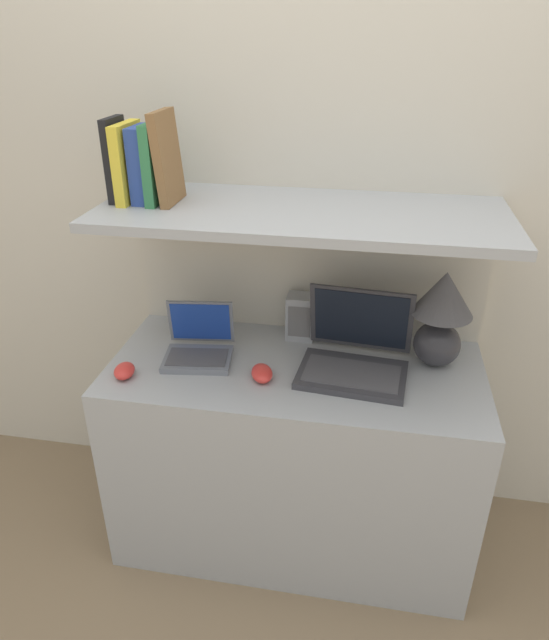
{
  "coord_description": "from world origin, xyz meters",
  "views": [
    {
      "loc": [
        0.21,
        -1.25,
        1.67
      ],
      "look_at": [
        -0.07,
        0.27,
        0.87
      ],
      "focal_mm": 32.0,
      "sensor_mm": 36.0,
      "label": 1
    }
  ],
  "objects_px": {
    "second_mouse": "(124,371)",
    "book_brown": "(167,158)",
    "laptop_small": "(199,346)",
    "computer_mouse": "(262,373)",
    "book_yellow": "(128,163)",
    "router_box": "(301,317)",
    "table_lamp": "(441,314)",
    "book_blue": "(143,165)",
    "book_green": "(156,163)",
    "book_black": "(116,160)",
    "laptop_large": "(355,355)"
  },
  "relations": [
    {
      "from": "computer_mouse",
      "to": "router_box",
      "type": "bearing_deg",
      "value": 74.34
    },
    {
      "from": "book_green",
      "to": "book_brown",
      "type": "relative_size",
      "value": 0.87
    },
    {
      "from": "router_box",
      "to": "book_black",
      "type": "bearing_deg",
      "value": -166.21
    },
    {
      "from": "table_lamp",
      "to": "book_black",
      "type": "bearing_deg",
      "value": -177.79
    },
    {
      "from": "laptop_small",
      "to": "laptop_large",
      "type": "bearing_deg",
      "value": 1.31
    },
    {
      "from": "book_yellow",
      "to": "table_lamp",
      "type": "bearing_deg",
      "value": 2.3
    },
    {
      "from": "book_brown",
      "to": "laptop_small",
      "type": "bearing_deg",
      "value": -37.56
    },
    {
      "from": "laptop_small",
      "to": "book_brown",
      "type": "relative_size",
      "value": 0.91
    },
    {
      "from": "second_mouse",
      "to": "book_brown",
      "type": "relative_size",
      "value": 0.36
    },
    {
      "from": "computer_mouse",
      "to": "book_blue",
      "type": "relative_size",
      "value": 0.53
    },
    {
      "from": "computer_mouse",
      "to": "book_green",
      "type": "xyz_separation_m",
      "value": [
        -0.34,
        0.15,
        0.59
      ]
    },
    {
      "from": "computer_mouse",
      "to": "book_yellow",
      "type": "relative_size",
      "value": 0.51
    },
    {
      "from": "table_lamp",
      "to": "book_black",
      "type": "relative_size",
      "value": 1.33
    },
    {
      "from": "second_mouse",
      "to": "laptop_small",
      "type": "bearing_deg",
      "value": 38.52
    },
    {
      "from": "book_yellow",
      "to": "book_blue",
      "type": "xyz_separation_m",
      "value": [
        0.04,
        0.0,
        -0.0
      ]
    },
    {
      "from": "laptop_large",
      "to": "book_blue",
      "type": "xyz_separation_m",
      "value": [
        -0.65,
        0.05,
        0.55
      ]
    },
    {
      "from": "laptop_large",
      "to": "second_mouse",
      "type": "height_order",
      "value": "laptop_large"
    },
    {
      "from": "table_lamp",
      "to": "book_blue",
      "type": "xyz_separation_m",
      "value": [
        -0.9,
        -0.04,
        0.42
      ]
    },
    {
      "from": "book_green",
      "to": "book_brown",
      "type": "height_order",
      "value": "book_brown"
    },
    {
      "from": "laptop_small",
      "to": "second_mouse",
      "type": "height_order",
      "value": "laptop_small"
    },
    {
      "from": "computer_mouse",
      "to": "router_box",
      "type": "distance_m",
      "value": 0.3
    },
    {
      "from": "book_black",
      "to": "book_brown",
      "type": "xyz_separation_m",
      "value": [
        0.16,
        0.0,
        0.01
      ]
    },
    {
      "from": "computer_mouse",
      "to": "book_yellow",
      "type": "xyz_separation_m",
      "value": [
        -0.42,
        0.15,
        0.58
      ]
    },
    {
      "from": "second_mouse",
      "to": "computer_mouse",
      "type": "bearing_deg",
      "value": 8.42
    },
    {
      "from": "table_lamp",
      "to": "laptop_large",
      "type": "bearing_deg",
      "value": -161.27
    },
    {
      "from": "laptop_large",
      "to": "book_brown",
      "type": "xyz_separation_m",
      "value": [
        -0.58,
        0.05,
        0.57
      ]
    },
    {
      "from": "computer_mouse",
      "to": "second_mouse",
      "type": "relative_size",
      "value": 1.19
    },
    {
      "from": "laptop_small",
      "to": "book_green",
      "type": "height_order",
      "value": "book_green"
    },
    {
      "from": "book_black",
      "to": "book_blue",
      "type": "relative_size",
      "value": 1.1
    },
    {
      "from": "router_box",
      "to": "book_brown",
      "type": "bearing_deg",
      "value": -160.86
    },
    {
      "from": "table_lamp",
      "to": "book_green",
      "type": "bearing_deg",
      "value": -177.47
    },
    {
      "from": "book_black",
      "to": "book_brown",
      "type": "relative_size",
      "value": 0.91
    },
    {
      "from": "laptop_large",
      "to": "book_green",
      "type": "distance_m",
      "value": 0.83
    },
    {
      "from": "book_blue",
      "to": "laptop_large",
      "type": "bearing_deg",
      "value": -4.1
    },
    {
      "from": "table_lamp",
      "to": "laptop_large",
      "type": "relative_size",
      "value": 0.9
    },
    {
      "from": "book_black",
      "to": "second_mouse",
      "type": "bearing_deg",
      "value": -78.96
    },
    {
      "from": "laptop_large",
      "to": "book_green",
      "type": "height_order",
      "value": "book_green"
    },
    {
      "from": "laptop_large",
      "to": "book_brown",
      "type": "distance_m",
      "value": 0.81
    },
    {
      "from": "table_lamp",
      "to": "book_green",
      "type": "distance_m",
      "value": 0.96
    },
    {
      "from": "book_black",
      "to": "book_yellow",
      "type": "height_order",
      "value": "book_black"
    },
    {
      "from": "book_blue",
      "to": "book_brown",
      "type": "bearing_deg",
      "value": 0.0
    },
    {
      "from": "table_lamp",
      "to": "router_box",
      "type": "height_order",
      "value": "table_lamp"
    },
    {
      "from": "laptop_small",
      "to": "computer_mouse",
      "type": "height_order",
      "value": "laptop_small"
    },
    {
      "from": "table_lamp",
      "to": "book_green",
      "type": "xyz_separation_m",
      "value": [
        -0.86,
        -0.04,
        0.43
      ]
    },
    {
      "from": "laptop_large",
      "to": "second_mouse",
      "type": "relative_size",
      "value": 3.69
    },
    {
      "from": "laptop_large",
      "to": "second_mouse",
      "type": "xyz_separation_m",
      "value": [
        -0.69,
        -0.16,
        -0.03
      ]
    },
    {
      "from": "book_green",
      "to": "laptop_large",
      "type": "bearing_deg",
      "value": -4.37
    },
    {
      "from": "table_lamp",
      "to": "book_blue",
      "type": "bearing_deg",
      "value": -177.59
    },
    {
      "from": "computer_mouse",
      "to": "book_green",
      "type": "relative_size",
      "value": 0.5
    },
    {
      "from": "router_box",
      "to": "book_green",
      "type": "bearing_deg",
      "value": -162.4
    }
  ]
}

